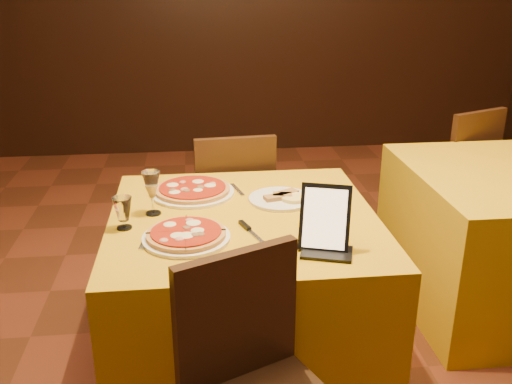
{
  "coord_description": "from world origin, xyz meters",
  "views": [
    {
      "loc": [
        -0.27,
        -2.05,
        1.69
      ],
      "look_at": [
        -0.04,
        0.09,
        0.86
      ],
      "focal_mm": 40.0,
      "sensor_mm": 36.0,
      "label": 1
    }
  ],
  "objects": [
    {
      "name": "wall_back",
      "position": [
        0.0,
        3.5,
        1.4
      ],
      "size": [
        6.0,
        0.01,
        2.8
      ],
      "primitive_type": "cube",
      "color": "black",
      "rests_on": "floor"
    },
    {
      "name": "tablet",
      "position": [
        0.18,
        -0.22,
        0.87
      ],
      "size": [
        0.2,
        0.15,
        0.23
      ],
      "primitive_type": "cube",
      "rotation": [
        -0.35,
        0.0,
        -0.31
      ],
      "color": "black",
      "rests_on": "main_table"
    },
    {
      "name": "pizza_near",
      "position": [
        -0.32,
        -0.09,
        0.77
      ],
      "size": [
        0.33,
        0.33,
        0.03
      ],
      "rotation": [
        0.0,
        0.0,
        -0.16
      ],
      "color": "white",
      "rests_on": "main_table"
    },
    {
      "name": "chair_side_far",
      "position": [
        1.37,
        1.32,
        0.46
      ],
      "size": [
        0.55,
        0.55,
        0.91
      ],
      "primitive_type": null,
      "rotation": [
        0.0,
        0.0,
        3.54
      ],
      "color": "black",
      "rests_on": "floor"
    },
    {
      "name": "knife",
      "position": [
        -0.06,
        -0.09,
        0.75
      ],
      "size": [
        0.08,
        0.19,
        0.01
      ],
      "primitive_type": "cube",
      "rotation": [
        0.0,
        0.0,
        1.91
      ],
      "color": "#A7A6AD",
      "rests_on": "main_table"
    },
    {
      "name": "water_glass",
      "position": [
        -0.56,
        0.03,
        0.81
      ],
      "size": [
        0.08,
        0.08,
        0.13
      ],
      "primitive_type": null,
      "rotation": [
        0.0,
        0.0,
        -0.32
      ],
      "color": "white",
      "rests_on": "main_table"
    },
    {
      "name": "wine_glass",
      "position": [
        -0.46,
        0.17,
        0.84
      ],
      "size": [
        0.09,
        0.09,
        0.19
      ],
      "primitive_type": null,
      "rotation": [
        0.0,
        0.0,
        0.2
      ],
      "color": "#E2CB80",
      "rests_on": "main_table"
    },
    {
      "name": "fork_near",
      "position": [
        -0.47,
        -0.08,
        0.75
      ],
      "size": [
        0.04,
        0.17,
        0.01
      ],
      "primitive_type": "cube",
      "rotation": [
        0.0,
        0.0,
        1.42
      ],
      "color": "silver",
      "rests_on": "main_table"
    },
    {
      "name": "fork_far",
      "position": [
        -0.09,
        0.4,
        0.75
      ],
      "size": [
        0.06,
        0.16,
        0.01
      ],
      "primitive_type": "cube",
      "rotation": [
        0.0,
        0.0,
        1.82
      ],
      "color": "silver",
      "rests_on": "main_table"
    },
    {
      "name": "pizza_far",
      "position": [
        -0.29,
        0.38,
        0.77
      ],
      "size": [
        0.38,
        0.38,
        0.03
      ],
      "rotation": [
        0.0,
        0.0,
        0.21
      ],
      "color": "white",
      "rests_on": "main_table"
    },
    {
      "name": "main_table",
      "position": [
        -0.09,
        0.11,
        0.38
      ],
      "size": [
        1.1,
        1.1,
        0.75
      ],
      "primitive_type": "cube",
      "color": "#C6950C",
      "rests_on": "floor"
    },
    {
      "name": "side_table",
      "position": [
        1.37,
        0.51,
        0.38
      ],
      "size": [
        1.1,
        1.1,
        0.75
      ],
      "primitive_type": "cube",
      "color": "#C59B0C",
      "rests_on": "floor"
    },
    {
      "name": "floor",
      "position": [
        0.0,
        0.0,
        -0.01
      ],
      "size": [
        6.0,
        7.0,
        0.01
      ],
      "primitive_type": "cube",
      "color": "#5E2D19",
      "rests_on": "ground"
    },
    {
      "name": "cutlet_dish",
      "position": [
        0.09,
        0.25,
        0.76
      ],
      "size": [
        0.28,
        0.28,
        0.03
      ],
      "rotation": [
        0.0,
        0.0,
        -0.39
      ],
      "color": "white",
      "rests_on": "main_table"
    },
    {
      "name": "chair_main_far",
      "position": [
        -0.09,
        0.92,
        0.46
      ],
      "size": [
        0.45,
        0.45,
        0.91
      ],
      "primitive_type": null,
      "rotation": [
        0.0,
        0.0,
        3.22
      ],
      "color": "black",
      "rests_on": "floor"
    }
  ]
}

